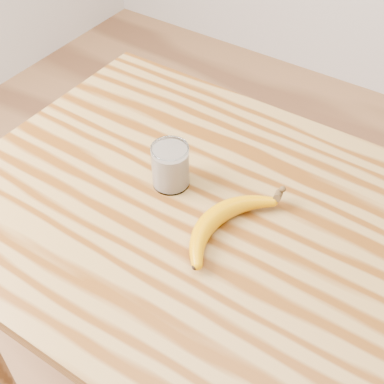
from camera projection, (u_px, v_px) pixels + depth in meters
The scene contains 4 objects.
room at pixel (258, 12), 0.72m from camera, with size 4.04×4.04×2.70m.
table at pixel (234, 269), 1.13m from camera, with size 1.20×0.80×0.90m.
smoothie_glass at pixel (170, 166), 1.10m from camera, with size 0.08×0.08×0.10m.
banana at pixel (215, 216), 1.04m from camera, with size 0.12×0.33×0.04m, color #CC8300, non-canonical shape.
Camera 1 is at (0.31, -0.62, 1.69)m, focal length 50.00 mm.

